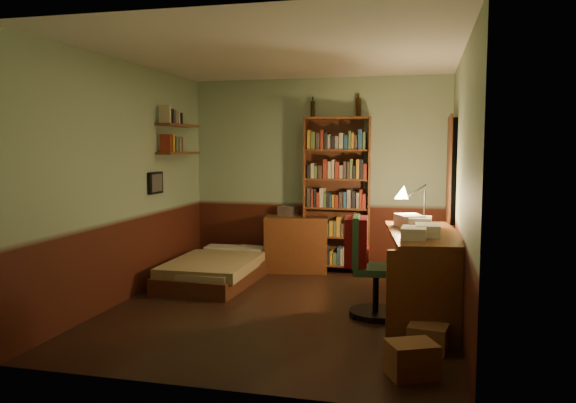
% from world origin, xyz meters
% --- Properties ---
extents(floor, '(3.50, 4.00, 0.02)m').
position_xyz_m(floor, '(0.00, 0.00, -0.01)').
color(floor, black).
rests_on(floor, ground).
extents(ceiling, '(3.50, 4.00, 0.02)m').
position_xyz_m(ceiling, '(0.00, 0.00, 2.61)').
color(ceiling, silver).
rests_on(ceiling, wall_back).
extents(wall_back, '(3.50, 0.02, 2.60)m').
position_xyz_m(wall_back, '(0.00, 2.01, 1.30)').
color(wall_back, '#8BA684').
rests_on(wall_back, ground).
extents(wall_left, '(0.02, 4.00, 2.60)m').
position_xyz_m(wall_left, '(-1.76, 0.00, 1.30)').
color(wall_left, '#8BA684').
rests_on(wall_left, ground).
extents(wall_right, '(0.02, 4.00, 2.60)m').
position_xyz_m(wall_right, '(1.76, 0.00, 1.30)').
color(wall_right, '#8BA684').
rests_on(wall_right, ground).
extents(wall_front, '(3.50, 0.02, 2.60)m').
position_xyz_m(wall_front, '(0.00, -2.01, 1.30)').
color(wall_front, '#8BA684').
rests_on(wall_front, ground).
extents(doorway, '(0.06, 0.90, 2.00)m').
position_xyz_m(doorway, '(1.72, 1.30, 1.00)').
color(doorway, black).
rests_on(doorway, ground).
extents(door_trim, '(0.02, 0.98, 2.08)m').
position_xyz_m(door_trim, '(1.69, 1.30, 1.00)').
color(door_trim, '#462415').
rests_on(door_trim, ground).
extents(bed, '(1.00, 1.78, 0.52)m').
position_xyz_m(bed, '(-1.09, 0.97, 0.26)').
color(bed, olive).
rests_on(bed, ground).
extents(dresser, '(0.89, 0.55, 0.74)m').
position_xyz_m(dresser, '(-0.26, 1.76, 0.37)').
color(dresser, '#5B2E16').
rests_on(dresser, ground).
extents(mini_stereo, '(0.28, 0.25, 0.12)m').
position_xyz_m(mini_stereo, '(-0.40, 1.89, 0.80)').
color(mini_stereo, '#B2B2B7').
rests_on(mini_stereo, dresser).
extents(bookshelf, '(0.91, 0.36, 2.07)m').
position_xyz_m(bookshelf, '(0.28, 1.85, 1.03)').
color(bookshelf, '#5B2E16').
rests_on(bookshelf, ground).
extents(bottle_left, '(0.07, 0.07, 0.22)m').
position_xyz_m(bottle_left, '(-0.08, 1.96, 2.18)').
color(bottle_left, black).
rests_on(bottle_left, bookshelf).
extents(bottle_right, '(0.08, 0.08, 0.25)m').
position_xyz_m(bottle_right, '(0.54, 1.96, 2.19)').
color(bottle_right, black).
rests_on(bottle_right, bookshelf).
extents(desk, '(0.88, 1.68, 0.86)m').
position_xyz_m(desk, '(1.43, 0.01, 0.43)').
color(desk, '#5B2E16').
rests_on(desk, ground).
extents(paper_stack, '(0.34, 0.38, 0.13)m').
position_xyz_m(paper_stack, '(1.27, 0.34, 0.92)').
color(paper_stack, silver).
rests_on(paper_stack, desk).
extents(desk_lamp, '(0.25, 0.25, 0.67)m').
position_xyz_m(desk_lamp, '(1.42, 0.72, 1.19)').
color(desk_lamp, black).
rests_on(desk_lamp, desk).
extents(office_chair, '(0.60, 0.54, 1.12)m').
position_xyz_m(office_chair, '(0.96, -0.02, 0.56)').
color(office_chair, '#366444').
rests_on(office_chair, ground).
extents(red_jacket, '(0.26, 0.42, 0.47)m').
position_xyz_m(red_jacket, '(0.75, 0.14, 1.35)').
color(red_jacket, maroon).
rests_on(red_jacket, office_chair).
extents(wall_shelf_lower, '(0.20, 0.90, 0.03)m').
position_xyz_m(wall_shelf_lower, '(-1.64, 1.10, 1.60)').
color(wall_shelf_lower, '#5B2E16').
rests_on(wall_shelf_lower, wall_left).
extents(wall_shelf_upper, '(0.20, 0.90, 0.03)m').
position_xyz_m(wall_shelf_upper, '(-1.64, 1.10, 1.95)').
color(wall_shelf_upper, '#5B2E16').
rests_on(wall_shelf_upper, wall_left).
extents(framed_picture, '(0.04, 0.32, 0.26)m').
position_xyz_m(framed_picture, '(-1.72, 0.60, 1.25)').
color(framed_picture, black).
rests_on(framed_picture, wall_left).
extents(cardboard_box_a, '(0.43, 0.39, 0.26)m').
position_xyz_m(cardboard_box_a, '(1.35, -1.44, 0.13)').
color(cardboard_box_a, brown).
rests_on(cardboard_box_a, ground).
extents(cardboard_box_b, '(0.35, 0.30, 0.22)m').
position_xyz_m(cardboard_box_b, '(1.47, -0.89, 0.11)').
color(cardboard_box_b, brown).
rests_on(cardboard_box_b, ground).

